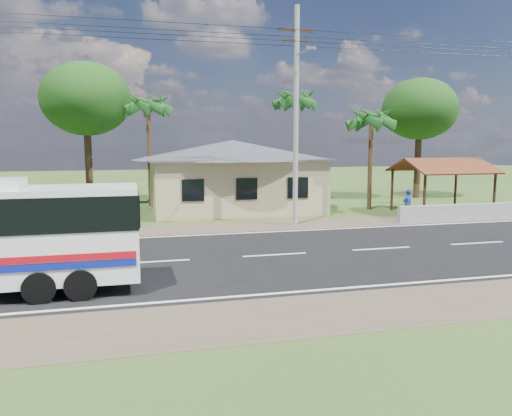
# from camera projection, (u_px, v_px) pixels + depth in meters

# --- Properties ---
(ground) EXTENTS (120.00, 120.00, 0.00)m
(ground) POSITION_uv_depth(u_px,v_px,m) (275.00, 255.00, 19.07)
(ground) COLOR #31491A
(ground) RESTS_ON ground
(road) EXTENTS (120.00, 16.00, 0.03)m
(road) POSITION_uv_depth(u_px,v_px,m) (275.00, 255.00, 19.07)
(road) COLOR black
(road) RESTS_ON ground
(house) EXTENTS (12.40, 10.00, 5.00)m
(house) POSITION_uv_depth(u_px,v_px,m) (232.00, 168.00, 31.45)
(house) COLOR tan
(house) RESTS_ON ground
(waiting_shed) EXTENTS (5.20, 4.48, 3.35)m
(waiting_shed) POSITION_uv_depth(u_px,v_px,m) (442.00, 168.00, 30.02)
(waiting_shed) COLOR #362613
(waiting_shed) RESTS_ON ground
(concrete_barrier) EXTENTS (7.00, 0.30, 0.90)m
(concrete_barrier) POSITION_uv_depth(u_px,v_px,m) (456.00, 213.00, 27.30)
(concrete_barrier) COLOR #9E9E99
(concrete_barrier) RESTS_ON ground
(utility_poles) EXTENTS (32.80, 2.22, 11.00)m
(utility_poles) POSITION_uv_depth(u_px,v_px,m) (290.00, 113.00, 25.18)
(utility_poles) COLOR #9E9E99
(utility_poles) RESTS_ON ground
(palm_near) EXTENTS (2.80, 2.80, 6.70)m
(palm_near) POSITION_uv_depth(u_px,v_px,m) (372.00, 119.00, 31.18)
(palm_near) COLOR #47301E
(palm_near) RESTS_ON ground
(palm_mid) EXTENTS (2.80, 2.80, 8.20)m
(palm_mid) POSITION_uv_depth(u_px,v_px,m) (296.00, 100.00, 34.47)
(palm_mid) COLOR #47301E
(palm_mid) RESTS_ON ground
(palm_far) EXTENTS (2.80, 2.80, 7.70)m
(palm_far) POSITION_uv_depth(u_px,v_px,m) (148.00, 105.00, 32.59)
(palm_far) COLOR #47301E
(palm_far) RESTS_ON ground
(tree_behind_house) EXTENTS (6.00, 6.00, 9.61)m
(tree_behind_house) POSITION_uv_depth(u_px,v_px,m) (86.00, 99.00, 33.48)
(tree_behind_house) COLOR #47301E
(tree_behind_house) RESTS_ON ground
(tree_behind_shed) EXTENTS (5.60, 5.60, 9.02)m
(tree_behind_shed) POSITION_uv_depth(u_px,v_px,m) (420.00, 110.00, 37.43)
(tree_behind_shed) COLOR #47301E
(tree_behind_shed) RESTS_ON ground
(motorcycle) EXTENTS (1.81, 1.08, 0.90)m
(motorcycle) POSITION_uv_depth(u_px,v_px,m) (477.00, 211.00, 28.02)
(motorcycle) COLOR black
(motorcycle) RESTS_ON ground
(person) EXTENTS (0.72, 0.58, 1.72)m
(person) POSITION_uv_depth(u_px,v_px,m) (407.00, 205.00, 27.49)
(person) COLOR navy
(person) RESTS_ON ground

